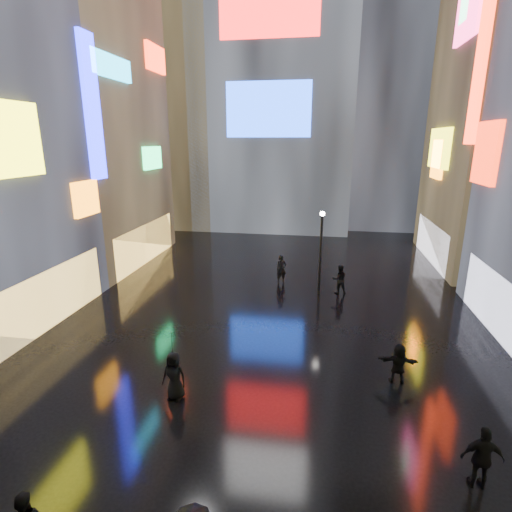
# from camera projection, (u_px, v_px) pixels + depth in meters

# --- Properties ---
(ground) EXTENTS (140.00, 140.00, 0.00)m
(ground) POSITION_uv_depth(u_px,v_px,m) (278.00, 299.00, 24.15)
(ground) COLOR black
(ground) RESTS_ON ground
(building_left_far) EXTENTS (10.28, 12.00, 22.00)m
(building_left_far) POSITION_uv_depth(u_px,v_px,m) (73.00, 116.00, 29.30)
(building_left_far) COLOR black
(building_left_far) RESTS_ON ground
(tower_main) EXTENTS (16.00, 14.20, 42.00)m
(tower_main) POSITION_uv_depth(u_px,v_px,m) (278.00, 22.00, 41.46)
(tower_main) COLOR black
(tower_main) RESTS_ON ground
(tower_flank_right) EXTENTS (12.00, 12.00, 34.00)m
(tower_flank_right) POSITION_uv_depth(u_px,v_px,m) (391.00, 65.00, 42.60)
(tower_flank_right) COLOR black
(tower_flank_right) RESTS_ON ground
(tower_flank_left) EXTENTS (10.00, 10.00, 26.00)m
(tower_flank_left) POSITION_uv_depth(u_px,v_px,m) (175.00, 104.00, 43.58)
(tower_flank_left) COLOR black
(tower_flank_left) RESTS_ON ground
(lamp_far) EXTENTS (0.30, 0.30, 5.20)m
(lamp_far) POSITION_uv_depth(u_px,v_px,m) (321.00, 248.00, 24.21)
(lamp_far) COLOR black
(lamp_far) RESTS_ON ground
(pedestrian_3) EXTENTS (1.12, 0.48, 1.89)m
(pedestrian_3) POSITION_uv_depth(u_px,v_px,m) (482.00, 458.00, 10.83)
(pedestrian_3) COLOR black
(pedestrian_3) RESTS_ON ground
(pedestrian_4) EXTENTS (0.96, 0.67, 1.87)m
(pedestrian_4) POSITION_uv_depth(u_px,v_px,m) (174.00, 376.00, 14.62)
(pedestrian_4) COLOR black
(pedestrian_4) RESTS_ON ground
(pedestrian_5) EXTENTS (1.54, 0.54, 1.64)m
(pedestrian_5) POSITION_uv_depth(u_px,v_px,m) (398.00, 363.00, 15.65)
(pedestrian_5) COLOR black
(pedestrian_5) RESTS_ON ground
(pedestrian_6) EXTENTS (0.81, 0.68, 1.89)m
(pedestrian_6) POSITION_uv_depth(u_px,v_px,m) (281.00, 269.00, 26.65)
(pedestrian_6) COLOR black
(pedestrian_6) RESTS_ON ground
(pedestrian_7) EXTENTS (1.01, 0.86, 1.85)m
(pedestrian_7) POSITION_uv_depth(u_px,v_px,m) (339.00, 279.00, 24.77)
(pedestrian_7) COLOR black
(pedestrian_7) RESTS_ON ground
(umbrella_2) EXTENTS (1.28, 1.28, 0.84)m
(umbrella_2) POSITION_uv_depth(u_px,v_px,m) (172.00, 343.00, 14.25)
(umbrella_2) COLOR black
(umbrella_2) RESTS_ON pedestrian_4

